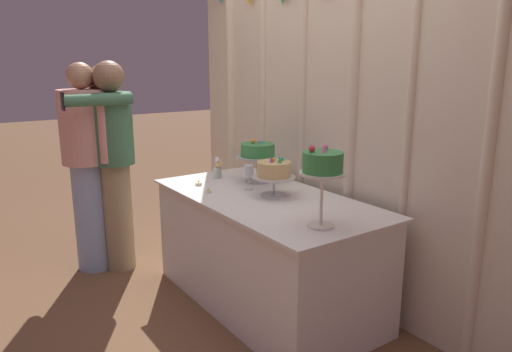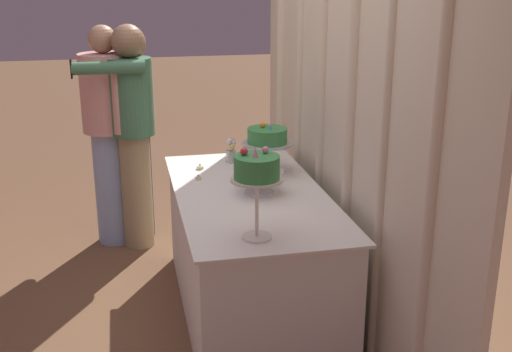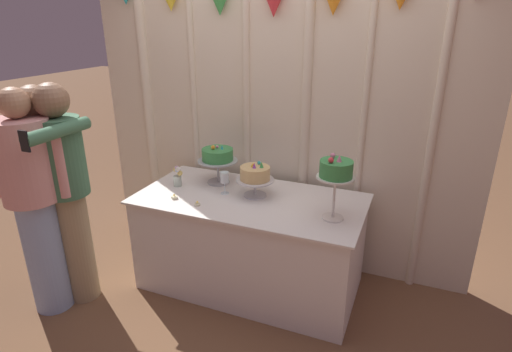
{
  "view_description": "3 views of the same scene",
  "coord_description": "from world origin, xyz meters",
  "px_view_note": "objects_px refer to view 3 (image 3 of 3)",
  "views": [
    {
      "loc": [
        2.42,
        -1.65,
        1.61
      ],
      "look_at": [
        -0.01,
        0.03,
        0.9
      ],
      "focal_mm": 33.42,
      "sensor_mm": 36.0,
      "label": 1
    },
    {
      "loc": [
        3.34,
        -0.59,
        1.96
      ],
      "look_at": [
        0.21,
        0.09,
        0.92
      ],
      "focal_mm": 44.5,
      "sensor_mm": 36.0,
      "label": 2
    },
    {
      "loc": [
        1.09,
        -2.46,
        2.0
      ],
      "look_at": [
        0.05,
        0.11,
        0.93
      ],
      "focal_mm": 28.96,
      "sensor_mm": 36.0,
      "label": 3
    }
  ],
  "objects_px": {
    "guest_girl_blue_dress": "(66,186)",
    "guest_man_pink_jacket": "(49,185)",
    "cake_table": "(250,242)",
    "guest_man_dark_suit": "(34,198)",
    "cake_display_center": "(255,175)",
    "cake_display_leftmost": "(218,157)",
    "tealight_far_left": "(174,197)",
    "flower_vase": "(178,176)",
    "wine_glass": "(224,178)",
    "tealight_near_left": "(197,204)",
    "cake_display_rightmost": "(336,172)"
  },
  "relations": [
    {
      "from": "cake_display_rightmost",
      "to": "flower_vase",
      "type": "height_order",
      "value": "cake_display_rightmost"
    },
    {
      "from": "cake_table",
      "to": "tealight_far_left",
      "type": "relative_size",
      "value": 35.79
    },
    {
      "from": "cake_display_center",
      "to": "guest_girl_blue_dress",
      "type": "height_order",
      "value": "guest_girl_blue_dress"
    },
    {
      "from": "cake_table",
      "to": "cake_display_leftmost",
      "type": "xyz_separation_m",
      "value": [
        -0.35,
        0.18,
        0.59
      ]
    },
    {
      "from": "cake_display_leftmost",
      "to": "guest_man_pink_jacket",
      "type": "distance_m",
      "value": 1.23
    },
    {
      "from": "wine_glass",
      "to": "tealight_near_left",
      "type": "relative_size",
      "value": 4.43
    },
    {
      "from": "cake_display_center",
      "to": "guest_girl_blue_dress",
      "type": "relative_size",
      "value": 0.17
    },
    {
      "from": "tealight_near_left",
      "to": "guest_man_dark_suit",
      "type": "bearing_deg",
      "value": -150.92
    },
    {
      "from": "cake_table",
      "to": "guest_man_dark_suit",
      "type": "bearing_deg",
      "value": -147.56
    },
    {
      "from": "tealight_near_left",
      "to": "guest_man_dark_suit",
      "type": "relative_size",
      "value": 0.02
    },
    {
      "from": "cake_table",
      "to": "tealight_far_left",
      "type": "bearing_deg",
      "value": -156.47
    },
    {
      "from": "tealight_far_left",
      "to": "guest_man_pink_jacket",
      "type": "xyz_separation_m",
      "value": [
        -0.78,
        -0.38,
        0.13
      ]
    },
    {
      "from": "cake_display_center",
      "to": "cake_display_rightmost",
      "type": "distance_m",
      "value": 0.66
    },
    {
      "from": "flower_vase",
      "to": "guest_girl_blue_dress",
      "type": "relative_size",
      "value": 0.1
    },
    {
      "from": "cake_display_rightmost",
      "to": "wine_glass",
      "type": "distance_m",
      "value": 0.88
    },
    {
      "from": "tealight_far_left",
      "to": "cake_display_leftmost",
      "type": "bearing_deg",
      "value": 68.61
    },
    {
      "from": "guest_girl_blue_dress",
      "to": "guest_man_dark_suit",
      "type": "distance_m",
      "value": 0.21
    },
    {
      "from": "cake_display_rightmost",
      "to": "tealight_near_left",
      "type": "xyz_separation_m",
      "value": [
        -0.93,
        -0.16,
        -0.32
      ]
    },
    {
      "from": "wine_glass",
      "to": "guest_girl_blue_dress",
      "type": "distance_m",
      "value": 1.11
    },
    {
      "from": "guest_man_pink_jacket",
      "to": "guest_girl_blue_dress",
      "type": "height_order",
      "value": "guest_girl_blue_dress"
    },
    {
      "from": "guest_girl_blue_dress",
      "to": "guest_man_dark_suit",
      "type": "xyz_separation_m",
      "value": [
        -0.12,
        -0.16,
        -0.04
      ]
    },
    {
      "from": "cake_display_rightmost",
      "to": "guest_girl_blue_dress",
      "type": "relative_size",
      "value": 0.28
    },
    {
      "from": "wine_glass",
      "to": "tealight_near_left",
      "type": "bearing_deg",
      "value": -107.95
    },
    {
      "from": "guest_man_pink_jacket",
      "to": "guest_girl_blue_dress",
      "type": "bearing_deg",
      "value": -6.17
    },
    {
      "from": "cake_display_leftmost",
      "to": "guest_girl_blue_dress",
      "type": "relative_size",
      "value": 0.2
    },
    {
      "from": "guest_man_pink_jacket",
      "to": "cake_table",
      "type": "bearing_deg",
      "value": 25.1
    },
    {
      "from": "tealight_far_left",
      "to": "cake_display_center",
      "type": "bearing_deg",
      "value": 27.07
    },
    {
      "from": "guest_man_dark_suit",
      "to": "guest_man_pink_jacket",
      "type": "bearing_deg",
      "value": 106.18
    },
    {
      "from": "cake_table",
      "to": "wine_glass",
      "type": "xyz_separation_m",
      "value": [
        -0.21,
        0.0,
        0.5
      ]
    },
    {
      "from": "tealight_near_left",
      "to": "guest_girl_blue_dress",
      "type": "xyz_separation_m",
      "value": [
        -0.82,
        -0.36,
        0.15
      ]
    },
    {
      "from": "cake_table",
      "to": "flower_vase",
      "type": "relative_size",
      "value": 9.98
    },
    {
      "from": "wine_glass",
      "to": "tealight_far_left",
      "type": "xyz_separation_m",
      "value": [
        -0.3,
        -0.23,
        -0.12
      ]
    },
    {
      "from": "guest_girl_blue_dress",
      "to": "guest_man_dark_suit",
      "type": "bearing_deg",
      "value": -126.91
    },
    {
      "from": "cake_display_leftmost",
      "to": "tealight_far_left",
      "type": "relative_size",
      "value": 6.78
    },
    {
      "from": "cake_table",
      "to": "wine_glass",
      "type": "height_order",
      "value": "wine_glass"
    },
    {
      "from": "cake_table",
      "to": "cake_display_center",
      "type": "height_order",
      "value": "cake_display_center"
    },
    {
      "from": "cake_display_rightmost",
      "to": "guest_man_pink_jacket",
      "type": "xyz_separation_m",
      "value": [
        -1.93,
        -0.5,
        -0.19
      ]
    },
    {
      "from": "cake_display_leftmost",
      "to": "cake_display_center",
      "type": "relative_size",
      "value": 1.12
    },
    {
      "from": "tealight_near_left",
      "to": "guest_man_pink_jacket",
      "type": "bearing_deg",
      "value": -161.02
    },
    {
      "from": "guest_girl_blue_dress",
      "to": "guest_man_pink_jacket",
      "type": "bearing_deg",
      "value": 173.83
    },
    {
      "from": "cake_table",
      "to": "cake_display_leftmost",
      "type": "distance_m",
      "value": 0.71
    },
    {
      "from": "cake_table",
      "to": "cake_display_center",
      "type": "distance_m",
      "value": 0.54
    },
    {
      "from": "wine_glass",
      "to": "cake_display_leftmost",
      "type": "bearing_deg",
      "value": 129.25
    },
    {
      "from": "flower_vase",
      "to": "tealight_far_left",
      "type": "relative_size",
      "value": 3.58
    },
    {
      "from": "cake_display_leftmost",
      "to": "cake_display_rightmost",
      "type": "bearing_deg",
      "value": -16.08
    },
    {
      "from": "guest_man_pink_jacket",
      "to": "guest_man_dark_suit",
      "type": "bearing_deg",
      "value": -73.82
    },
    {
      "from": "tealight_far_left",
      "to": "guest_girl_blue_dress",
      "type": "xyz_separation_m",
      "value": [
        -0.61,
        -0.4,
        0.15
      ]
    },
    {
      "from": "cake_display_leftmost",
      "to": "flower_vase",
      "type": "height_order",
      "value": "cake_display_leftmost"
    },
    {
      "from": "flower_vase",
      "to": "guest_man_dark_suit",
      "type": "distance_m",
      "value": 1.01
    },
    {
      "from": "cake_table",
      "to": "guest_man_pink_jacket",
      "type": "bearing_deg",
      "value": -154.9
    }
  ]
}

